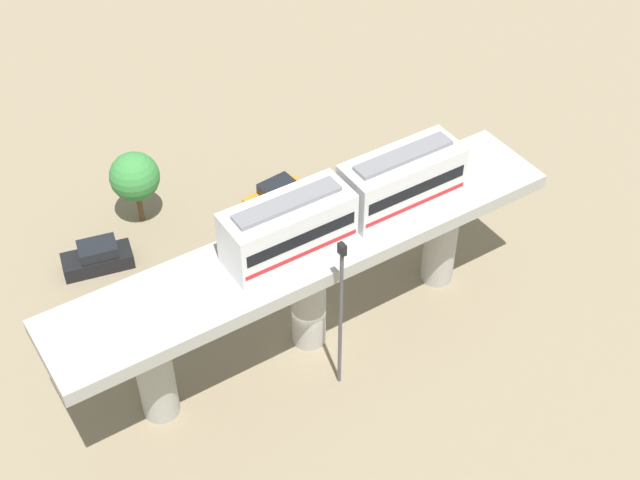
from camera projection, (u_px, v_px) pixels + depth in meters
name	position (u px, v px, depth m)	size (l,w,h in m)	color
ground_plane	(309.00, 338.00, 49.98)	(120.00, 120.00, 0.00)	#84755B
viaduct	(308.00, 267.00, 46.19)	(5.20, 28.00, 7.41)	#A8A59E
train	(347.00, 203.00, 44.85)	(2.64, 13.55, 3.24)	silver
parked_car_orange	(277.00, 196.00, 58.03)	(2.19, 4.35, 1.76)	orange
parked_car_black	(98.00, 258.00, 53.76)	(2.69, 4.50, 1.76)	black
parked_car_silver	(224.00, 262.00, 53.48)	(2.65, 4.49, 1.76)	#B2B5BA
tree_mid_lot	(135.00, 177.00, 55.16)	(3.16, 3.16, 5.08)	brown
signal_post	(341.00, 310.00, 44.04)	(0.44, 0.28, 10.01)	#4C4C51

